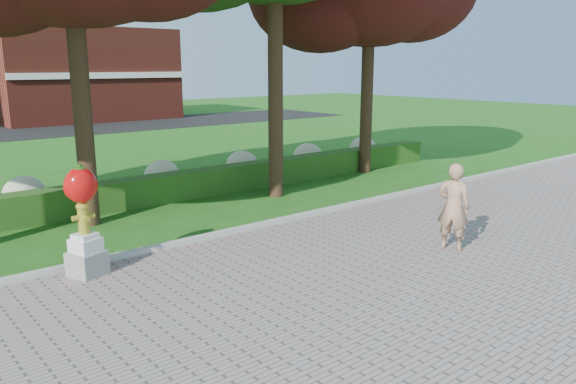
# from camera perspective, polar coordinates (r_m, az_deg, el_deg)

# --- Properties ---
(ground) EXTENTS (100.00, 100.00, 0.00)m
(ground) POSITION_cam_1_polar(r_m,az_deg,el_deg) (10.89, 2.28, -8.18)
(ground) COLOR #1F5715
(ground) RESTS_ON ground
(walkway) EXTENTS (40.00, 14.00, 0.04)m
(walkway) POSITION_cam_1_polar(r_m,az_deg,el_deg) (8.60, 20.96, -14.93)
(walkway) COLOR gray
(walkway) RESTS_ON ground
(curb) EXTENTS (40.00, 0.18, 0.15)m
(curb) POSITION_cam_1_polar(r_m,az_deg,el_deg) (13.14, -6.48, -4.21)
(curb) COLOR #ADADA5
(curb) RESTS_ON ground
(lawn_hedge) EXTENTS (24.00, 0.70, 0.80)m
(lawn_hedge) POSITION_cam_1_polar(r_m,az_deg,el_deg) (16.45, -14.15, 0.13)
(lawn_hedge) COLOR #224B15
(lawn_hedge) RESTS_ON ground
(hydrangea_row) EXTENTS (20.10, 1.10, 0.99)m
(hydrangea_row) POSITION_cam_1_polar(r_m,az_deg,el_deg) (17.55, -13.91, 1.42)
(hydrangea_row) COLOR #ADAD84
(hydrangea_row) RESTS_ON ground
(building_right) EXTENTS (12.00, 8.00, 6.40)m
(building_right) POSITION_cam_1_polar(r_m,az_deg,el_deg) (44.13, -20.28, 11.13)
(building_right) COLOR maroon
(building_right) RESTS_ON ground
(hydrant_sculpture) EXTENTS (0.73, 0.73, 2.12)m
(hydrant_sculpture) POSITION_cam_1_polar(r_m,az_deg,el_deg) (10.98, -20.07, -2.44)
(hydrant_sculpture) COLOR gray
(hydrant_sculpture) RESTS_ON walkway
(woman) EXTENTS (0.67, 0.80, 1.88)m
(woman) POSITION_cam_1_polar(r_m,az_deg,el_deg) (12.33, 16.47, -1.44)
(woman) COLOR tan
(woman) RESTS_ON walkway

